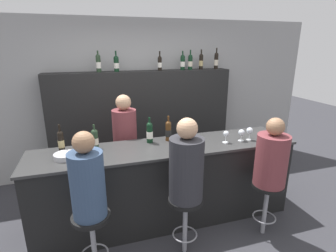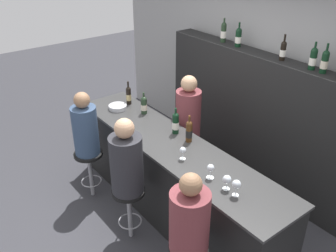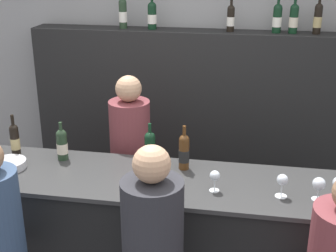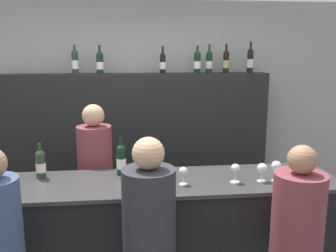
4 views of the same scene
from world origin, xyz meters
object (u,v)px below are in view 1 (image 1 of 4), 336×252
at_px(wine_bottle_backbar_1, 116,63).
at_px(guest_seated_right, 272,157).
at_px(wine_bottle_backbar_5, 201,61).
at_px(wine_glass_3, 250,131).
at_px(wine_bottle_backbar_0, 98,63).
at_px(wine_bottle_backbar_3, 183,62).
at_px(bar_stool_right, 267,195).
at_px(wine_bottle_counter_1, 95,139).
at_px(wine_bottle_backbar_6, 216,61).
at_px(wine_glass_0, 195,138).
at_px(wine_bottle_counter_0, 61,141).
at_px(wine_bottle_counter_3, 168,131).
at_px(bartender, 126,154).
at_px(wine_glass_2, 241,133).
at_px(wine_bottle_counter_2, 150,132).
at_px(wine_bottle_backbar_2, 160,63).
at_px(bar_stool_middle, 185,211).
at_px(wine_glass_1, 226,134).
at_px(metal_bowl, 65,156).
at_px(guest_seated_middle, 186,166).
at_px(bar_stool_left, 92,228).
at_px(wine_bottle_backbar_4, 190,62).

distance_m(wine_bottle_backbar_1, guest_seated_right, 2.61).
relative_size(wine_bottle_backbar_5, wine_glass_3, 1.99).
distance_m(wine_bottle_backbar_0, wine_glass_3, 2.41).
bearing_deg(wine_bottle_backbar_3, bar_stool_right, -80.62).
bearing_deg(wine_bottle_counter_1, wine_bottle_backbar_3, 38.36).
bearing_deg(wine_bottle_backbar_6, wine_glass_0, -123.86).
relative_size(wine_bottle_counter_0, wine_bottle_counter_3, 1.00).
bearing_deg(wine_bottle_backbar_6, wine_bottle_backbar_3, 180.00).
height_order(wine_bottle_counter_0, wine_glass_3, wine_bottle_counter_0).
height_order(guest_seated_right, bartender, bartender).
bearing_deg(wine_bottle_backbar_0, bartender, -72.86).
xyz_separation_m(wine_glass_0, guest_seated_right, (0.71, -0.51, -0.13)).
height_order(wine_bottle_backbar_5, wine_glass_2, wine_bottle_backbar_5).
distance_m(wine_bottle_counter_2, wine_bottle_backbar_1, 1.44).
height_order(wine_bottle_backbar_0, wine_glass_2, wine_bottle_backbar_0).
xyz_separation_m(wine_bottle_counter_2, wine_bottle_backbar_3, (0.86, 1.20, 0.76)).
relative_size(wine_glass_2, bar_stool_right, 0.23).
xyz_separation_m(wine_bottle_backbar_2, wine_bottle_backbar_6, (1.01, 0.00, 0.02)).
bearing_deg(bar_stool_middle, wine_bottle_backbar_1, 101.69).
relative_size(wine_bottle_counter_3, bar_stool_middle, 0.49).
relative_size(wine_glass_1, metal_bowl, 0.64).
bearing_deg(wine_glass_2, bar_stool_right, -81.82).
bearing_deg(guest_seated_middle, bar_stool_left, 180.00).
bearing_deg(guest_seated_middle, metal_bowl, 153.18).
xyz_separation_m(wine_bottle_counter_0, wine_bottle_counter_2, (1.02, -0.00, 0.00)).
bearing_deg(guest_seated_right, wine_bottle_backbar_5, 89.89).
bearing_deg(wine_glass_2, bar_stool_left, -164.87).
bearing_deg(wine_bottle_backbar_2, wine_bottle_counter_0, -141.17).
xyz_separation_m(wine_glass_2, bartender, (-1.37, 0.69, -0.40)).
height_order(wine_bottle_backbar_2, bar_stool_right, wine_bottle_backbar_2).
relative_size(wine_bottle_backbar_0, wine_bottle_backbar_4, 0.99).
relative_size(wine_bottle_backbar_2, wine_glass_3, 1.83).
bearing_deg(wine_glass_3, wine_glass_0, 180.00).
distance_m(wine_glass_3, guest_seated_right, 0.53).
xyz_separation_m(wine_bottle_backbar_6, wine_glass_3, (-0.24, -1.48, -0.79)).
relative_size(bar_stool_middle, guest_seated_right, 0.84).
distance_m(wine_bottle_counter_3, guest_seated_middle, 0.80).
height_order(wine_bottle_backbar_1, wine_glass_1, wine_bottle_backbar_1).
height_order(wine_bottle_backbar_3, wine_glass_0, wine_bottle_backbar_3).
relative_size(wine_bottle_counter_0, wine_bottle_counter_2, 1.00).
height_order(wine_bottle_counter_3, wine_glass_3, wine_bottle_counter_3).
height_order(wine_bottle_backbar_4, wine_glass_3, wine_bottle_backbar_4).
height_order(wine_bottle_backbar_2, metal_bowl, wine_bottle_backbar_2).
bearing_deg(wine_glass_2, wine_bottle_counter_1, 170.86).
xyz_separation_m(wine_bottle_backbar_1, wine_bottle_backbar_6, (1.71, 0.00, 0.02)).
relative_size(metal_bowl, guest_seated_middle, 0.28).
distance_m(wine_bottle_counter_1, bar_stool_right, 2.10).
relative_size(wine_bottle_counter_0, wine_glass_0, 2.28).
bearing_deg(bar_stool_middle, wine_glass_2, 28.51).
bearing_deg(guest_seated_middle, wine_glass_3, 25.77).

